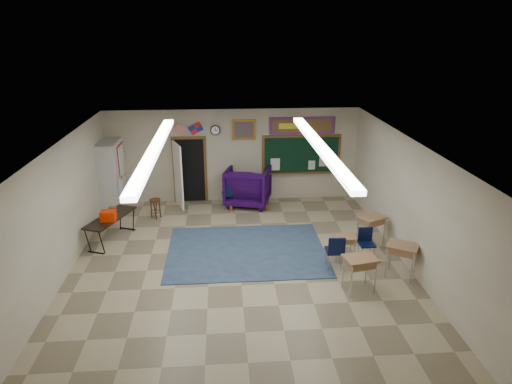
{
  "coord_description": "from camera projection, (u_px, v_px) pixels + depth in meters",
  "views": [
    {
      "loc": [
        -0.34,
        -9.63,
        5.47
      ],
      "look_at": [
        0.5,
        1.5,
        1.35
      ],
      "focal_mm": 32.0,
      "sensor_mm": 36.0,
      "label": 1
    }
  ],
  "objects": [
    {
      "name": "student_chair_reading",
      "position": [
        229.0,
        195.0,
        14.33
      ],
      "size": [
        0.48,
        0.48,
        0.86
      ],
      "primitive_type": null,
      "rotation": [
        0.0,
        0.0,
        3.26
      ],
      "color": "black",
      "rests_on": "floor"
    },
    {
      "name": "framed_art_print",
      "position": [
        244.0,
        130.0,
        14.31
      ],
      "size": [
        0.75,
        0.05,
        0.65
      ],
      "color": "#AA7220",
      "rests_on": "back_wall"
    },
    {
      "name": "front_wall",
      "position": [
        253.0,
        335.0,
        6.19
      ],
      "size": [
        8.0,
        0.04,
        3.0
      ],
      "primitive_type": "cube",
      "color": "beige",
      "rests_on": "floor"
    },
    {
      "name": "student_chair_desk_b",
      "position": [
        367.0,
        245.0,
        11.15
      ],
      "size": [
        0.4,
        0.4,
        0.79
      ],
      "primitive_type": null,
      "rotation": [
        0.0,
        0.0,
        0.02
      ],
      "color": "black",
      "rests_on": "floor"
    },
    {
      "name": "ceiling",
      "position": [
        238.0,
        145.0,
        9.88
      ],
      "size": [
        8.0,
        9.0,
        0.04
      ],
      "primitive_type": "cube",
      "color": "silver",
      "rests_on": "back_wall"
    },
    {
      "name": "student_chair_desk_a",
      "position": [
        335.0,
        252.0,
        10.73
      ],
      "size": [
        0.45,
        0.45,
        0.88
      ],
      "primitive_type": null,
      "rotation": [
        0.0,
        0.0,
        3.1
      ],
      "color": "black",
      "rests_on": "floor"
    },
    {
      "name": "student_desk_front_right",
      "position": [
        371.0,
        229.0,
        11.89
      ],
      "size": [
        0.82,
        0.75,
        0.8
      ],
      "rotation": [
        0.0,
        0.0,
        0.46
      ],
      "color": "#A4744C",
      "rests_on": "floor"
    },
    {
      "name": "area_rug",
      "position": [
        246.0,
        251.0,
        11.68
      ],
      "size": [
        4.0,
        3.0,
        0.02
      ],
      "primitive_type": "cube",
      "color": "#38506A",
      "rests_on": "floor"
    },
    {
      "name": "bulletin_board",
      "position": [
        302.0,
        126.0,
        14.41
      ],
      "size": [
        2.1,
        0.05,
        0.55
      ],
      "color": "#B0140F",
      "rests_on": "back_wall"
    },
    {
      "name": "student_desk_back_left",
      "position": [
        359.0,
        272.0,
        9.79
      ],
      "size": [
        0.77,
        0.63,
        0.82
      ],
      "rotation": [
        0.0,
        0.0,
        0.19
      ],
      "color": "#A4744C",
      "rests_on": "floor"
    },
    {
      "name": "floor",
      "position": [
        240.0,
        267.0,
        10.92
      ],
      "size": [
        9.0,
        9.0,
        0.0
      ],
      "primitive_type": "plane",
      "color": "#9C8D6B",
      "rests_on": "ground"
    },
    {
      "name": "right_wall",
      "position": [
        409.0,
        204.0,
        10.69
      ],
      "size": [
        0.04,
        9.0,
        3.0
      ],
      "primitive_type": "cube",
      "color": "beige",
      "rests_on": "floor"
    },
    {
      "name": "folding_table",
      "position": [
        111.0,
        228.0,
        12.11
      ],
      "size": [
        1.13,
        1.78,
        0.96
      ],
      "rotation": [
        0.0,
        0.0,
        -0.37
      ],
      "color": "black",
      "rests_on": "floor"
    },
    {
      "name": "chalkboard",
      "position": [
        301.0,
        156.0,
        14.74
      ],
      "size": [
        2.55,
        0.14,
        1.3
      ],
      "color": "brown",
      "rests_on": "back_wall"
    },
    {
      "name": "doorway",
      "position": [
        187.0,
        171.0,
        14.52
      ],
      "size": [
        1.1,
        0.89,
        2.16
      ],
      "color": "black",
      "rests_on": "back_wall"
    },
    {
      "name": "wall_clock",
      "position": [
        215.0,
        130.0,
        14.25
      ],
      "size": [
        0.32,
        0.05,
        0.32
      ],
      "color": "black",
      "rests_on": "back_wall"
    },
    {
      "name": "student_desk_front_left",
      "position": [
        344.0,
        247.0,
        11.15
      ],
      "size": [
        0.54,
        0.41,
        0.64
      ],
      "rotation": [
        0.0,
        0.0,
        0.03
      ],
      "color": "#A4744C",
      "rests_on": "floor"
    },
    {
      "name": "fluorescent_strips",
      "position": [
        238.0,
        148.0,
        9.9
      ],
      "size": [
        3.86,
        6.0,
        0.1
      ],
      "primitive_type": null,
      "color": "white",
      "rests_on": "ceiling"
    },
    {
      "name": "storage_cabinet",
      "position": [
        112.0,
        177.0,
        13.88
      ],
      "size": [
        0.59,
        1.25,
        2.2
      ],
      "color": "#B2B2AD",
      "rests_on": "floor"
    },
    {
      "name": "wooden_stool",
      "position": [
        156.0,
        208.0,
        13.61
      ],
      "size": [
        0.33,
        0.33,
        0.58
      ],
      "color": "#482915",
      "rests_on": "floor"
    },
    {
      "name": "student_desk_back_right",
      "position": [
        401.0,
        259.0,
        10.36
      ],
      "size": [
        0.84,
        0.79,
        0.81
      ],
      "rotation": [
        0.0,
        0.0,
        -0.56
      ],
      "color": "#A4744C",
      "rests_on": "floor"
    },
    {
      "name": "left_wall",
      "position": [
        59.0,
        214.0,
        10.12
      ],
      "size": [
        0.04,
        9.0,
        3.0
      ],
      "primitive_type": "cube",
      "color": "beige",
      "rests_on": "floor"
    },
    {
      "name": "wingback_armchair",
      "position": [
        248.0,
        186.0,
        14.52
      ],
      "size": [
        1.64,
        1.66,
        1.24
      ],
      "primitive_type": "imported",
      "rotation": [
        0.0,
        0.0,
        2.87
      ],
      "color": "#1E0535",
      "rests_on": "floor"
    },
    {
      "name": "wall_flags",
      "position": [
        188.0,
        127.0,
        14.12
      ],
      "size": [
        1.16,
        0.06,
        0.7
      ],
      "primitive_type": null,
      "color": "red",
      "rests_on": "back_wall"
    },
    {
      "name": "back_wall",
      "position": [
        233.0,
        156.0,
        14.61
      ],
      "size": [
        8.0,
        0.04,
        3.0
      ],
      "primitive_type": "cube",
      "color": "beige",
      "rests_on": "floor"
    }
  ]
}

